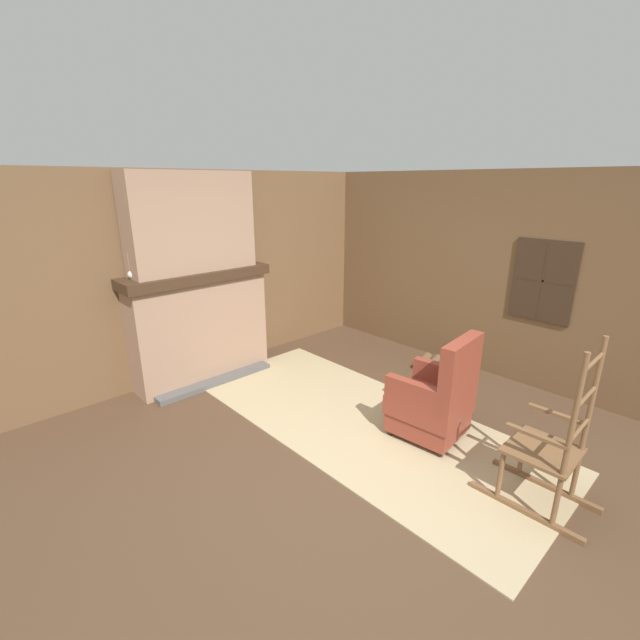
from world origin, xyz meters
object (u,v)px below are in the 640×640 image
object	(u,v)px
firewood_stack	(434,364)
decorative_plate_on_mantel	(196,259)
rocking_chair	(549,453)
storage_case	(224,260)
oil_lamp_vase	(133,270)
armchair	(435,401)

from	to	relation	value
firewood_stack	decorative_plate_on_mantel	bearing A→B (deg)	-130.07
rocking_chair	decorative_plate_on_mantel	xyz separation A→B (m)	(-3.69, -0.69, 1.00)
rocking_chair	storage_case	world-z (taller)	storage_case
firewood_stack	oil_lamp_vase	bearing A→B (deg)	-122.07
oil_lamp_vase	rocking_chair	bearing A→B (deg)	20.86
oil_lamp_vase	storage_case	xyz separation A→B (m)	(0.00, 1.06, -0.03)
armchair	oil_lamp_vase	bearing A→B (deg)	25.02
firewood_stack	decorative_plate_on_mantel	distance (m)	3.16
rocking_chair	decorative_plate_on_mantel	bearing A→B (deg)	9.60
armchair	decorative_plate_on_mantel	distance (m)	2.99
storage_case	rocking_chair	bearing A→B (deg)	5.31
firewood_stack	storage_case	world-z (taller)	storage_case
storage_case	decorative_plate_on_mantel	bearing A→B (deg)	-93.34
storage_case	decorative_plate_on_mantel	distance (m)	0.35
armchair	oil_lamp_vase	size ratio (longest dim) A/B	3.73
armchair	decorative_plate_on_mantel	bearing A→B (deg)	12.10
oil_lamp_vase	armchair	bearing A→B (deg)	30.61
rocking_chair	storage_case	xyz separation A→B (m)	(-3.67, -0.34, 0.94)
armchair	decorative_plate_on_mantel	xyz separation A→B (m)	(-2.67, -0.85, 1.06)
rocking_chair	firewood_stack	world-z (taller)	rocking_chair
oil_lamp_vase	storage_case	world-z (taller)	oil_lamp_vase
firewood_stack	oil_lamp_vase	xyz separation A→B (m)	(-1.81, -2.90, 1.33)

